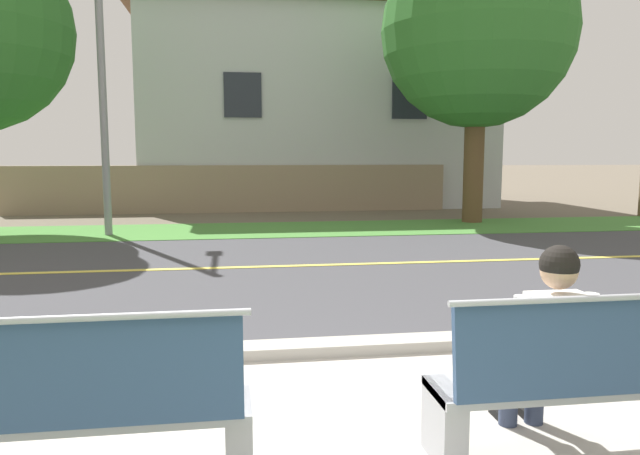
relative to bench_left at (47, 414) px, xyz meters
The scene contains 12 objects.
ground_plane 7.84m from the bench_left, 78.65° to the left, with size 140.00×140.00×0.00m, color #665B4C.
curb_edge 2.58m from the bench_left, 52.77° to the left, with size 44.00×0.30×0.11m, color #ADA89E.
street_asphalt 6.38m from the bench_left, 76.00° to the left, with size 52.00×8.00×0.01m, color #424247.
road_centre_line 6.38m from the bench_left, 76.00° to the left, with size 48.00×0.14×0.01m, color #E0CC4C.
far_verge_grass 10.83m from the bench_left, 81.81° to the left, with size 48.00×2.80×0.02m, color #478438.
bench_left is the anchor object (origin of this frame).
bench_right 3.08m from the bench_left, ahead, with size 2.06×0.48×1.01m.
seated_person_white 2.80m from the bench_left, ahead, with size 0.52×0.68×1.25m.
streetlamp 11.19m from the bench_left, 99.10° to the left, with size 0.24×2.10×6.79m.
shade_tree_left 14.23m from the bench_left, 57.76° to the left, with size 4.75×4.75×7.84m.
garden_wall 15.11m from the bench_left, 86.27° to the left, with size 13.00×0.36×1.40m, color gray.
house_across_street 18.92m from the bench_left, 78.05° to the left, with size 12.17×6.91×6.87m.
Camera 1 is at (-0.60, -2.74, 1.77)m, focal length 33.75 mm.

